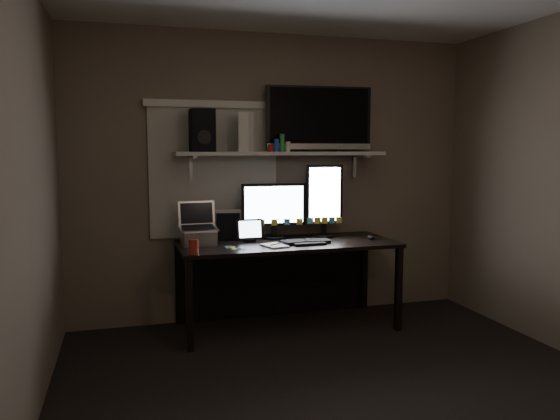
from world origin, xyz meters
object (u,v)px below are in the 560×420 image
object	(u,v)px
monitor_landscape	(274,211)
speaker	(202,131)
keyboard	(306,242)
mouse	(371,237)
tv	(319,119)
game_console	(245,132)
tablet	(250,230)
monitor_portrait	(324,200)
desk	(283,260)
laptop	(198,224)
cup	(194,247)

from	to	relation	value
monitor_landscape	speaker	distance (m)	0.91
keyboard	mouse	bearing A→B (deg)	-1.15
tv	game_console	world-z (taller)	tv
keyboard	tablet	world-z (taller)	tablet
monitor_portrait	tv	xyz separation A→B (m)	(-0.04, 0.05, 0.71)
monitor_landscape	tablet	bearing A→B (deg)	-153.99
game_console	tv	bearing A→B (deg)	20.09
desk	monitor_landscape	world-z (taller)	monitor_landscape
desk	mouse	bearing A→B (deg)	-14.50
desk	monitor_landscape	bearing A→B (deg)	133.40
keyboard	tv	distance (m)	1.09
tv	speaker	xyz separation A→B (m)	(-1.03, -0.04, -0.11)
tablet	speaker	xyz separation A→B (m)	(-0.37, 0.08, 0.83)
keyboard	laptop	size ratio (longest dim) A/B	1.20
monitor_landscape	game_console	bearing A→B (deg)	-176.11
keyboard	speaker	xyz separation A→B (m)	(-0.81, 0.26, 0.91)
monitor_landscape	tv	xyz separation A→B (m)	(0.42, 0.03, 0.79)
desk	game_console	bearing A→B (deg)	168.18
desk	speaker	world-z (taller)	speaker
monitor_portrait	mouse	world-z (taller)	monitor_portrait
tablet	speaker	distance (m)	0.91
monitor_portrait	tablet	distance (m)	0.73
monitor_landscape	speaker	size ratio (longest dim) A/B	1.63
mouse	keyboard	bearing A→B (deg)	-168.95
monitor_portrait	mouse	bearing A→B (deg)	-27.94
keyboard	cup	world-z (taller)	cup
laptop	tv	size ratio (longest dim) A/B	0.36
mouse	game_console	distance (m)	1.40
speaker	laptop	bearing A→B (deg)	-119.82
tv	monitor_landscape	bearing A→B (deg)	-172.97
game_console	speaker	xyz separation A→B (m)	(-0.36, -0.01, 0.01)
keyboard	game_console	world-z (taller)	game_console
monitor_landscape	game_console	xyz separation A→B (m)	(-0.25, -0.00, 0.66)
keyboard	laptop	bearing A→B (deg)	166.25
tablet	laptop	bearing A→B (deg)	-177.92
monitor_landscape	laptop	world-z (taller)	monitor_landscape
monitor_landscape	tv	world-z (taller)	tv
desk	mouse	xyz separation A→B (m)	(0.73, -0.19, 0.19)
tablet	monitor_portrait	bearing A→B (deg)	6.01
keyboard	cup	bearing A→B (deg)	-169.96
desk	tablet	size ratio (longest dim) A/B	8.13
monitor_portrait	tv	size ratio (longest dim) A/B	0.70
laptop	speaker	distance (m)	0.76
monitor_portrait	keyboard	distance (m)	0.48
monitor_landscape	monitor_portrait	distance (m)	0.46
speaker	keyboard	bearing A→B (deg)	-18.92
tablet	laptop	xyz separation A→B (m)	(-0.43, -0.02, 0.07)
cup	tv	world-z (taller)	tv
desk	mouse	size ratio (longest dim) A/B	18.53
keyboard	cup	distance (m)	0.98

